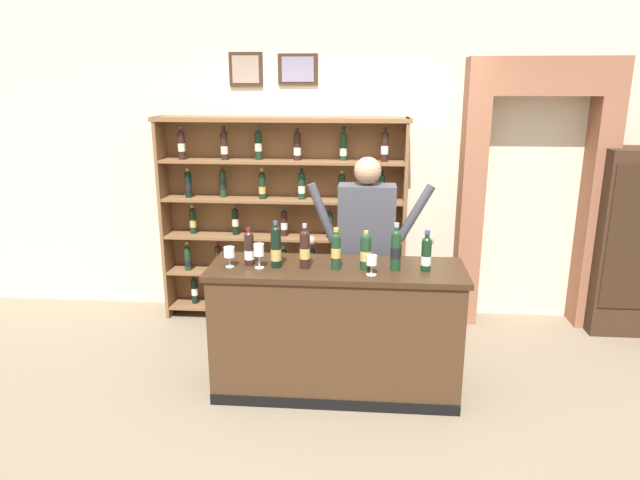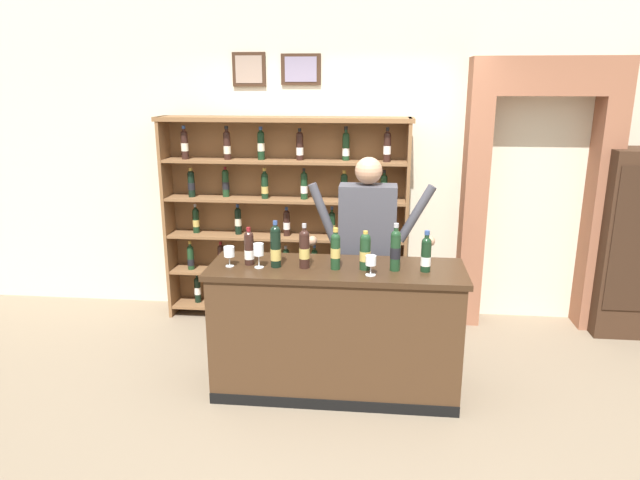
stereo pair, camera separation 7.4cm
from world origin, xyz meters
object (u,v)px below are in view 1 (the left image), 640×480
at_px(tasting_bottle_rosso, 305,248).
at_px(wine_glass_right, 372,261).
at_px(tasting_counter, 336,330).
at_px(tasting_bottle_brunello, 366,251).
at_px(tasting_bottle_bianco, 396,249).
at_px(tasting_bottle_prosecco, 249,248).
at_px(wine_glass_center, 259,251).
at_px(tasting_bottle_vin_santo, 276,247).
at_px(tasting_bottle_grappa, 336,250).
at_px(wine_shelf, 283,214).
at_px(tasting_bottle_riserva, 426,253).
at_px(shopkeeper, 366,237).
at_px(wine_glass_left, 229,253).

bearing_deg(tasting_bottle_rosso, wine_glass_right, -13.91).
relative_size(tasting_counter, tasting_bottle_brunello, 6.57).
distance_m(tasting_counter, tasting_bottle_bianco, 0.76).
height_order(tasting_bottle_prosecco, wine_glass_center, tasting_bottle_prosecco).
bearing_deg(wine_glass_center, tasting_bottle_prosecco, 141.90).
xyz_separation_m(tasting_bottle_brunello, wine_glass_center, (-0.74, -0.04, -0.01)).
xyz_separation_m(tasting_bottle_prosecco, tasting_bottle_bianco, (1.03, -0.03, 0.03)).
height_order(tasting_counter, tasting_bottle_bianco, tasting_bottle_bianco).
distance_m(tasting_bottle_vin_santo, tasting_bottle_grappa, 0.42).
relative_size(tasting_bottle_prosecco, tasting_bottle_vin_santo, 0.82).
xyz_separation_m(wine_shelf, tasting_bottle_brunello, (0.79, -1.39, 0.07)).
bearing_deg(tasting_bottle_prosecco, wine_shelf, 88.39).
relative_size(tasting_bottle_prosecco, tasting_bottle_riserva, 0.94).
distance_m(shopkeeper, tasting_bottle_rosso, 0.72).
xyz_separation_m(tasting_bottle_brunello, tasting_bottle_bianco, (0.21, -0.00, 0.02)).
bearing_deg(wine_glass_right, tasting_bottle_rosso, 166.09).
bearing_deg(wine_glass_left, tasting_bottle_bianco, 1.65).
xyz_separation_m(tasting_bottle_rosso, tasting_bottle_riserva, (0.84, 0.01, -0.02)).
xyz_separation_m(shopkeeper, tasting_bottle_bianco, (0.21, -0.57, 0.07)).
bearing_deg(wine_glass_center, tasting_bottle_grappa, 2.57).
relative_size(shopkeeper, tasting_bottle_bianco, 5.01).
bearing_deg(wine_shelf, tasting_bottle_brunello, -60.44).
xyz_separation_m(shopkeeper, wine_glass_left, (-0.96, -0.60, 0.02)).
height_order(wine_shelf, tasting_bottle_riserva, wine_shelf).
bearing_deg(shopkeeper, tasting_bottle_bianco, -70.00).
distance_m(tasting_counter, wine_glass_right, 0.65).
relative_size(tasting_bottle_bianco, wine_glass_left, 2.31).
bearing_deg(tasting_bottle_grappa, wine_glass_right, -23.73).
distance_m(tasting_bottle_prosecco, wine_glass_right, 0.88).
height_order(tasting_bottle_rosso, tasting_bottle_riserva, tasting_bottle_rosso).
bearing_deg(tasting_bottle_rosso, wine_glass_center, -174.51).
xyz_separation_m(shopkeeper, wine_glass_right, (0.04, -0.69, 0.02)).
xyz_separation_m(wine_shelf, shopkeeper, (0.79, -0.82, 0.02)).
bearing_deg(wine_glass_left, wine_shelf, 83.24).
height_order(shopkeeper, wine_glass_right, shopkeeper).
bearing_deg(tasting_bottle_vin_santo, tasting_bottle_rosso, 0.14).
xyz_separation_m(tasting_counter, tasting_bottle_riserva, (0.62, -0.03, 0.61)).
height_order(tasting_bottle_rosso, tasting_bottle_grappa, tasting_bottle_rosso).
relative_size(tasting_bottle_bianco, wine_glass_center, 1.91).
bearing_deg(wine_glass_left, tasting_bottle_brunello, 2.02).
distance_m(tasting_bottle_riserva, wine_glass_left, 1.37).
distance_m(tasting_counter, tasting_bottle_grappa, 0.63).
distance_m(tasting_bottle_vin_santo, wine_glass_center, 0.12).
xyz_separation_m(tasting_bottle_riserva, wine_glass_left, (-1.37, -0.03, -0.03)).
bearing_deg(tasting_bottle_bianco, tasting_bottle_grappa, -177.90).
bearing_deg(tasting_bottle_bianco, wine_shelf, 125.63).
bearing_deg(shopkeeper, tasting_bottle_brunello, -90.16).
bearing_deg(shopkeeper, tasting_bottle_prosecco, -146.83).
height_order(tasting_bottle_vin_santo, tasting_bottle_bianco, same).
bearing_deg(wine_glass_right, wine_shelf, 118.75).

